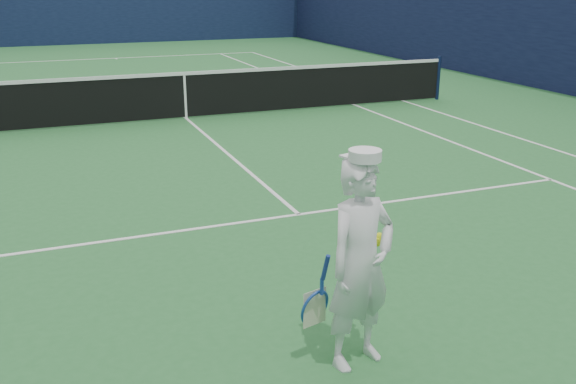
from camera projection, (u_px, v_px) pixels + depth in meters
name	position (u px, v px, depth m)	size (l,w,h in m)	color
ground	(186.00, 119.00, 13.89)	(80.00, 80.00, 0.00)	#276831
court_markings	(186.00, 118.00, 13.89)	(11.03, 23.83, 0.01)	white
windscreen_fence	(181.00, 24.00, 13.26)	(20.12, 36.12, 4.00)	#0F1939
tennis_net	(185.00, 93.00, 13.72)	(12.88, 0.09, 1.07)	#141E4C
tennis_player	(361.00, 264.00, 4.84)	(0.82, 0.54, 1.73)	white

